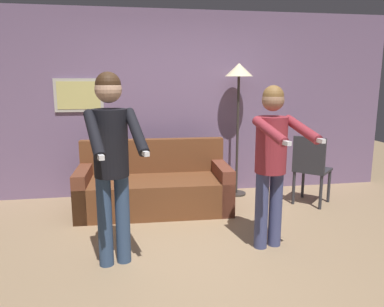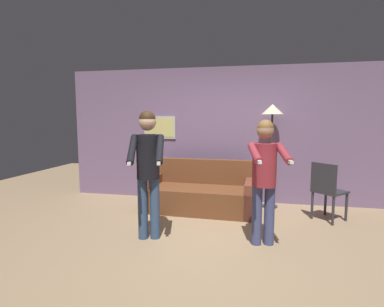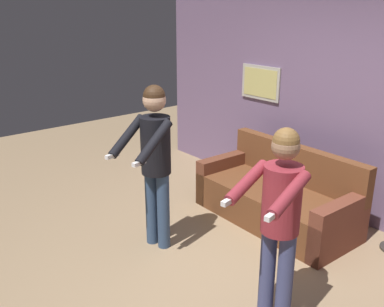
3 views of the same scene
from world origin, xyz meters
name	(u,v)px [view 3 (image 3 of 3)]	position (x,y,z in m)	size (l,w,h in m)	color
ground_plane	(216,278)	(0.00, 0.00, 0.00)	(12.00, 12.00, 0.00)	#997E5C
back_wall_assembly	(351,110)	(-0.01, 2.08, 1.30)	(6.40, 0.09, 2.60)	slate
couch	(277,199)	(-0.39, 1.34, 0.28)	(1.93, 0.91, 0.87)	brown
person_standing_left	(155,153)	(-0.84, -0.08, 1.04)	(0.54, 0.69, 1.72)	#314769
person_standing_right	(280,210)	(0.66, 0.03, 0.96)	(0.51, 0.71, 1.60)	#3F4573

